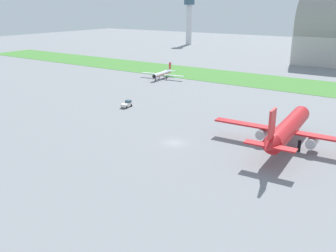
{
  "coord_description": "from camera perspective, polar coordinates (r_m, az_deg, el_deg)",
  "views": [
    {
      "loc": [
        41.3,
        -63.12,
        29.28
      ],
      "look_at": [
        -2.72,
        1.58,
        3.0
      ],
      "focal_mm": 38.65,
      "sensor_mm": 36.0,
      "label": 1
    }
  ],
  "objects": [
    {
      "name": "pushback_tug_near_gate",
      "position": [
        109.61,
        -6.52,
        3.44
      ],
      "size": [
        2.36,
        3.76,
        1.95
      ],
      "rotation": [
        0.0,
        0.0,
        1.67
      ],
      "color": "white",
      "rests_on": "ground_plane"
    },
    {
      "name": "control_tower",
      "position": [
        287.42,
        3.33,
        16.66
      ],
      "size": [
        8.0,
        8.0,
        33.41
      ],
      "color": "silver",
      "rests_on": "ground_plane"
    },
    {
      "name": "ground_plane",
      "position": [
        80.92,
        0.96,
        -2.65
      ],
      "size": [
        600.0,
        600.0,
        0.0
      ],
      "primitive_type": "plane",
      "color": "gray"
    },
    {
      "name": "grass_taxiway_strip",
      "position": [
        149.8,
        17.66,
        6.43
      ],
      "size": [
        360.0,
        28.0,
        0.08
      ],
      "primitive_type": "cube",
      "color": "#478438",
      "rests_on": "ground_plane"
    },
    {
      "name": "airplane_taxiing_turboprop",
      "position": [
        151.72,
        -0.91,
        8.26
      ],
      "size": [
        19.72,
        16.91,
        5.91
      ],
      "rotation": [
        0.0,
        0.0,
        4.82
      ],
      "color": "silver",
      "rests_on": "ground_plane"
    },
    {
      "name": "airplane_midfield_jet",
      "position": [
        81.26,
        18.35,
        -0.4
      ],
      "size": [
        32.97,
        32.34,
        11.65
      ],
      "rotation": [
        0.0,
        0.0,
        1.62
      ],
      "color": "red",
      "rests_on": "ground_plane"
    }
  ]
}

